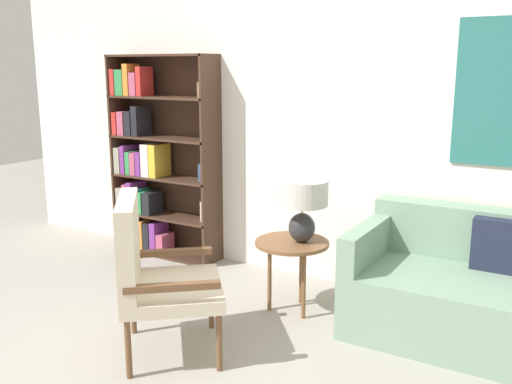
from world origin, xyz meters
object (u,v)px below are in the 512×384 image
at_px(bookshelf, 153,165).
at_px(table_lamp, 302,201).
at_px(armchair, 151,267).
at_px(couch, 494,297).
at_px(side_table, 292,249).

xyz_separation_m(bookshelf, table_lamp, (1.77, -0.49, -0.02)).
height_order(armchair, couch, armchair).
relative_size(armchair, side_table, 1.87).
xyz_separation_m(armchair, side_table, (0.44, 0.98, -0.09)).
bearing_deg(bookshelf, couch, -5.45).
bearing_deg(couch, bookshelf, 174.55).
relative_size(side_table, table_lamp, 1.18).
distance_m(bookshelf, couch, 3.08).
bearing_deg(side_table, couch, 10.11).
height_order(couch, side_table, couch).
height_order(bookshelf, armchair, bookshelf).
bearing_deg(bookshelf, table_lamp, -15.65).
height_order(side_table, table_lamp, table_lamp).
relative_size(armchair, couch, 0.56).
xyz_separation_m(side_table, table_lamp, (0.06, 0.03, 0.35)).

